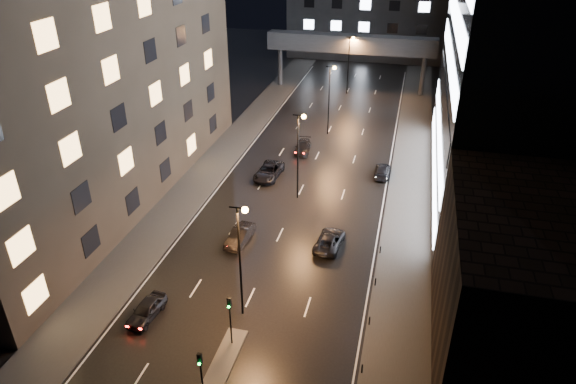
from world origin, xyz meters
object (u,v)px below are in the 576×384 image
object	(u,v)px
car_away_c	(269,171)
car_toward_b	(382,171)
car_away_a	(146,310)
car_away_d	(303,147)
car_away_b	(240,236)
car_toward_a	(330,240)

from	to	relation	value
car_away_c	car_toward_b	world-z (taller)	car_away_c
car_away_a	car_away_d	xyz separation A→B (m)	(5.20, 35.04, -0.02)
car_away_c	car_away_b	bearing A→B (deg)	-82.35
car_away_a	car_toward_b	distance (m)	34.46
car_away_a	car_toward_b	size ratio (longest dim) A/B	0.92
car_away_c	car_away_d	size ratio (longest dim) A/B	1.19
car_away_c	car_toward_a	xyz separation A→B (m)	(9.87, -13.05, -0.10)
car_away_b	car_away_c	world-z (taller)	car_away_c
car_away_b	car_away_d	xyz separation A→B (m)	(1.31, 22.99, -0.06)
car_away_d	car_away_b	bearing A→B (deg)	-98.29
car_away_b	car_away_c	size ratio (longest dim) A/B	0.80
car_away_a	car_toward_a	size ratio (longest dim) A/B	0.84
car_toward_a	car_toward_b	world-z (taller)	car_toward_a
car_away_d	car_toward_b	size ratio (longest dim) A/B	1.04
car_toward_a	car_away_b	bearing A→B (deg)	14.74
car_away_d	car_toward_b	distance (m)	12.14
car_toward_a	car_toward_b	bearing A→B (deg)	-96.84
car_away_b	car_away_c	xyz separation A→B (m)	(-1.12, 14.45, 0.04)
car_away_a	car_away_d	world-z (taller)	car_away_a
car_away_a	car_away_b	xyz separation A→B (m)	(3.89, 12.05, 0.03)
car_away_c	car_away_a	bearing A→B (deg)	-92.74
car_away_d	car_toward_b	world-z (taller)	car_away_d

